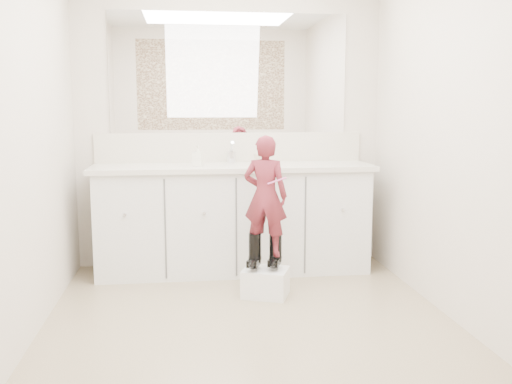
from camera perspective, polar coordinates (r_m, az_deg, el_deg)
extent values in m
plane|color=#807354|center=(3.69, -0.52, -13.12)|extent=(3.00, 3.00, 0.00)
plane|color=beige|center=(4.92, -2.63, 6.65)|extent=(2.60, 0.00, 2.60)
plane|color=beige|center=(1.95, 4.70, 3.83)|extent=(2.60, 0.00, 2.60)
plane|color=beige|center=(3.52, -22.14, 5.31)|extent=(0.00, 3.00, 3.00)
plane|color=beige|center=(3.81, 19.36, 5.65)|extent=(0.00, 3.00, 3.00)
cube|color=silver|center=(4.74, -2.29, -2.87)|extent=(2.20, 0.55, 0.85)
cube|color=beige|center=(4.66, -2.31, 2.47)|extent=(2.28, 0.58, 0.04)
cube|color=beige|center=(4.92, -2.60, 4.49)|extent=(2.28, 0.03, 0.25)
cube|color=white|center=(4.92, -2.66, 11.78)|extent=(2.00, 0.02, 1.00)
cube|color=#472819|center=(1.98, 4.80, 16.97)|extent=(2.00, 0.01, 1.20)
cylinder|color=silver|center=(4.81, -2.49, 3.51)|extent=(0.08, 0.08, 0.10)
imported|color=#C1B39A|center=(4.72, 0.29, 3.34)|extent=(0.10, 0.10, 0.09)
imported|color=white|center=(4.58, -5.85, 3.64)|extent=(0.09, 0.10, 0.17)
cube|color=white|center=(4.18, 0.96, -9.03)|extent=(0.39, 0.36, 0.20)
imported|color=#AF3646|center=(4.05, 0.95, -0.39)|extent=(0.37, 0.31, 0.86)
cylinder|color=pink|center=(3.97, 2.12, 1.14)|extent=(0.13, 0.06, 0.06)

